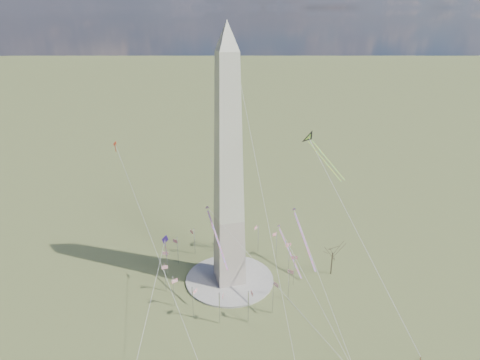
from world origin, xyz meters
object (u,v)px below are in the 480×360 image
object	(u,v)px
washington_monument	(228,171)
person_east	(420,359)
tree_near	(333,251)
kite_delta_black	(311,140)

from	to	relation	value
washington_monument	person_east	size ratio (longest dim) A/B	65.69
tree_near	person_east	size ratio (longest dim) A/B	10.15
washington_monument	person_east	world-z (taller)	washington_monument
tree_near	kite_delta_black	size ratio (longest dim) A/B	0.79
person_east	kite_delta_black	distance (m)	84.56
tree_near	person_east	bearing A→B (deg)	-84.33
person_east	kite_delta_black	xyz separation A→B (m)	(-12.72, 62.71, 55.29)
washington_monument	tree_near	xyz separation A→B (m)	(42.16, -7.40, -36.94)
person_east	tree_near	bearing A→B (deg)	-103.48
tree_near	kite_delta_black	distance (m)	47.10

